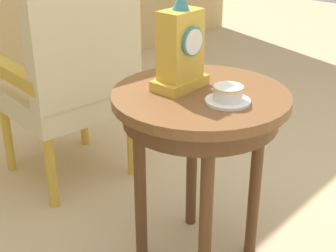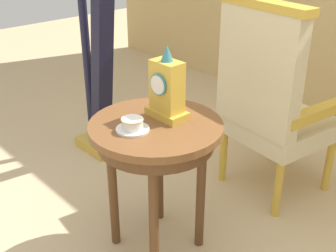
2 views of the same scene
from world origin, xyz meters
name	(u,v)px [view 1 (image 1 of 2)]	position (x,y,z in m)	size (l,w,h in m)	color
side_table	(200,117)	(-0.09, 0.10, 0.59)	(0.60, 0.60, 0.68)	brown
teacup_left	(228,95)	(-0.10, -0.02, 0.70)	(0.15, 0.15, 0.06)	white
mantel_clock	(181,50)	(-0.10, 0.18, 0.81)	(0.19, 0.11, 0.34)	gold
armchair	(73,64)	(-0.02, 0.87, 0.59)	(0.61, 0.60, 1.14)	beige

